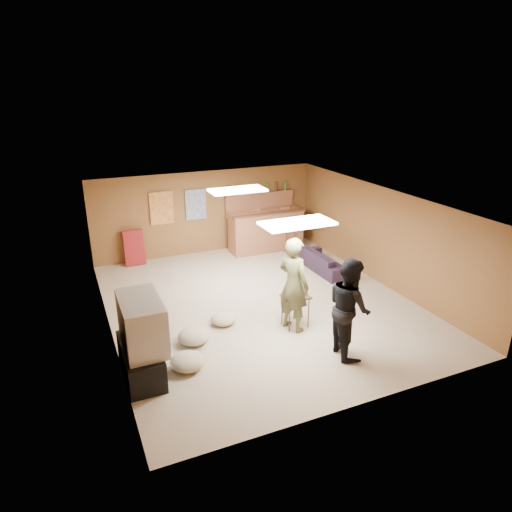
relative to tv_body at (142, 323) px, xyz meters
name	(u,v)px	position (x,y,z in m)	size (l,w,h in m)	color
ground	(260,304)	(2.65, 1.50, -0.90)	(7.00, 7.00, 0.00)	tan
ceiling	(260,201)	(2.65, 1.50, 1.30)	(6.00, 7.00, 0.02)	silver
wall_back	(207,212)	(2.65, 5.00, 0.20)	(6.00, 0.02, 2.20)	brown
wall_front	(365,338)	(2.65, -2.00, 0.20)	(6.00, 0.02, 2.20)	brown
wall_left	(105,279)	(-0.35, 1.50, 0.20)	(0.02, 7.00, 2.20)	brown
wall_right	(381,236)	(5.65, 1.50, 0.20)	(0.02, 7.00, 2.20)	brown
tv_stand	(141,360)	(-0.07, 0.00, -0.65)	(0.55, 1.30, 0.50)	black
dvd_box	(155,363)	(0.15, 0.00, -0.75)	(0.35, 0.50, 0.08)	#B2B2B7
tv_body	(142,323)	(0.00, 0.00, 0.00)	(0.60, 1.10, 0.80)	#B2B2B7
tv_screen	(162,319)	(0.31, 0.00, 0.00)	(0.02, 0.95, 0.65)	navy
bar_counter	(266,231)	(4.15, 4.45, -0.35)	(2.00, 0.60, 1.10)	brown
bar_lip	(270,214)	(4.15, 4.20, 0.20)	(2.10, 0.12, 0.05)	#472816
bar_shelf	(259,193)	(4.15, 4.90, 0.60)	(2.00, 0.18, 0.05)	brown
bar_backing	(259,204)	(4.15, 4.92, 0.30)	(2.00, 0.14, 0.60)	brown
poster_left	(162,208)	(1.45, 4.96, 0.45)	(0.60, 0.03, 0.85)	#BF3F26
poster_right	(196,205)	(2.35, 4.96, 0.45)	(0.55, 0.03, 0.80)	#334C99
folding_chair_stack	(134,248)	(0.65, 4.80, -0.45)	(0.50, 0.14, 0.90)	maroon
ceiling_panel_front	(297,223)	(2.65, 0.00, 1.27)	(1.20, 0.60, 0.04)	white
ceiling_panel_back	(237,190)	(2.65, 2.70, 1.27)	(1.20, 0.60, 0.04)	white
person_olive	(294,285)	(2.80, 0.33, 0.00)	(0.66, 0.43, 1.80)	brown
person_black	(349,307)	(3.25, -0.77, -0.04)	(0.84, 0.65, 1.72)	black
sofa	(325,261)	(4.86, 2.54, -0.66)	(1.64, 0.64, 0.48)	black
tray_table	(295,311)	(2.88, 0.39, -0.59)	(0.48, 0.39, 0.63)	#472816
cup_red_near	(289,293)	(2.76, 0.42, -0.21)	(0.09, 0.09, 0.12)	red
cup_red_far	(303,294)	(2.99, 0.32, -0.22)	(0.08, 0.08, 0.11)	red
cup_blue	(302,290)	(3.05, 0.46, -0.22)	(0.07, 0.07, 0.10)	#18148D
bar_stool_left	(257,233)	(3.84, 4.32, -0.34)	(0.36, 0.36, 1.13)	brown
bar_stool_right	(287,231)	(4.66, 4.20, -0.34)	(0.36, 0.36, 1.13)	brown
cushion_near_tv	(194,336)	(0.95, 0.58, -0.77)	(0.56, 0.56, 0.25)	tan
cushion_mid	(223,319)	(1.66, 1.00, -0.79)	(0.47, 0.47, 0.21)	tan
cushion_far	(187,361)	(0.63, -0.14, -0.77)	(0.56, 0.56, 0.25)	tan
bottle_row	(258,188)	(4.09, 4.88, 0.75)	(1.76, 0.08, 0.26)	#3F7233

